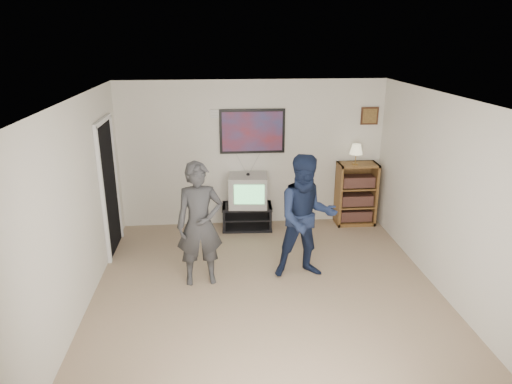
{
  "coord_description": "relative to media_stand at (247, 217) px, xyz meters",
  "views": [
    {
      "loc": [
        -0.61,
        -5.05,
        3.18
      ],
      "look_at": [
        -0.09,
        0.81,
        1.15
      ],
      "focal_mm": 32.0,
      "sensor_mm": 36.0,
      "label": 1
    }
  ],
  "objects": [
    {
      "name": "room_shell",
      "position": [
        0.11,
        -1.88,
        1.04
      ],
      "size": [
        4.51,
        5.0,
        2.51
      ],
      "color": "#7C614E",
      "rests_on": "ground"
    },
    {
      "name": "media_stand",
      "position": [
        0.0,
        0.0,
        0.0
      ],
      "size": [
        0.87,
        0.51,
        0.42
      ],
      "rotation": [
        0.0,
        0.0,
        -0.05
      ],
      "color": "black",
      "rests_on": "room_shell"
    },
    {
      "name": "crt_television",
      "position": [
        0.02,
        0.0,
        0.48
      ],
      "size": [
        0.68,
        0.59,
        0.54
      ],
      "primitive_type": null,
      "rotation": [
        0.0,
        0.0,
        -0.09
      ],
      "color": "#A09F9B",
      "rests_on": "media_stand"
    },
    {
      "name": "bookshelf",
      "position": [
        1.91,
        0.05,
        0.34
      ],
      "size": [
        0.67,
        0.38,
        1.1
      ],
      "primitive_type": null,
      "color": "brown",
      "rests_on": "room_shell"
    },
    {
      "name": "table_lamp",
      "position": [
        1.85,
        0.0,
        1.07
      ],
      "size": [
        0.22,
        0.22,
        0.35
      ],
      "primitive_type": null,
      "color": "beige",
      "rests_on": "bookshelf"
    },
    {
      "name": "person_tall",
      "position": [
        -0.74,
        -1.75,
        0.63
      ],
      "size": [
        0.65,
        0.47,
        1.68
      ],
      "primitive_type": "imported",
      "rotation": [
        0.0,
        0.0,
        0.11
      ],
      "color": "#303033",
      "rests_on": "room_shell"
    },
    {
      "name": "person_short",
      "position": [
        0.68,
        -1.69,
        0.65
      ],
      "size": [
        0.86,
        0.68,
        1.73
      ],
      "primitive_type": "imported",
      "rotation": [
        0.0,
        0.0,
        0.04
      ],
      "color": "#151E39",
      "rests_on": "room_shell"
    },
    {
      "name": "controller_left",
      "position": [
        -0.71,
        -1.53,
        1.01
      ],
      "size": [
        0.05,
        0.12,
        0.03
      ],
      "primitive_type": "cube",
      "rotation": [
        0.0,
        0.0,
        -0.16
      ],
      "color": "white",
      "rests_on": "person_tall"
    },
    {
      "name": "controller_right",
      "position": [
        0.74,
        -1.43,
        0.81
      ],
      "size": [
        0.04,
        0.12,
        0.03
      ],
      "primitive_type": "cube",
      "rotation": [
        0.0,
        0.0,
        -0.02
      ],
      "color": "white",
      "rests_on": "person_short"
    },
    {
      "name": "poster",
      "position": [
        0.11,
        0.25,
        1.44
      ],
      "size": [
        1.1,
        0.03,
        0.75
      ],
      "primitive_type": "cube",
      "color": "black",
      "rests_on": "room_shell"
    },
    {
      "name": "air_vent",
      "position": [
        -0.44,
        0.25,
        1.74
      ],
      "size": [
        0.28,
        0.02,
        0.14
      ],
      "primitive_type": "cube",
      "color": "white",
      "rests_on": "room_shell"
    },
    {
      "name": "small_picture",
      "position": [
        2.11,
        0.25,
        1.67
      ],
      "size": [
        0.3,
        0.03,
        0.3
      ],
      "primitive_type": "cube",
      "color": "#3E1F13",
      "rests_on": "room_shell"
    },
    {
      "name": "doorway",
      "position": [
        -2.12,
        -0.63,
        0.79
      ],
      "size": [
        0.03,
        0.85,
        2.0
      ],
      "primitive_type": "cube",
      "color": "black",
      "rests_on": "room_shell"
    }
  ]
}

